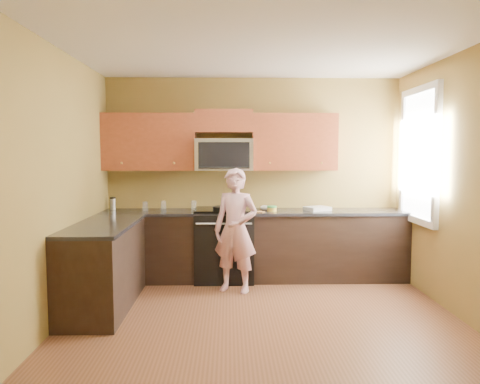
{
  "coord_description": "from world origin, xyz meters",
  "views": [
    {
      "loc": [
        -0.34,
        -4.36,
        1.67
      ],
      "look_at": [
        -0.2,
        1.3,
        1.2
      ],
      "focal_mm": 34.56,
      "sensor_mm": 36.0,
      "label": 1
    }
  ],
  "objects_px": {
    "woman": "(236,230)",
    "travel_mug": "(113,210)",
    "microwave": "(224,170)",
    "frying_pan": "(224,211)",
    "stove": "(224,244)",
    "butter_tub": "(272,211)"
  },
  "relations": [
    {
      "from": "stove",
      "to": "frying_pan",
      "type": "xyz_separation_m",
      "value": [
        -0.01,
        -0.26,
        0.47
      ]
    },
    {
      "from": "frying_pan",
      "to": "butter_tub",
      "type": "height_order",
      "value": "frying_pan"
    },
    {
      "from": "travel_mug",
      "to": "frying_pan",
      "type": "bearing_deg",
      "value": -15.94
    },
    {
      "from": "woman",
      "to": "frying_pan",
      "type": "distance_m",
      "value": 0.37
    },
    {
      "from": "stove",
      "to": "travel_mug",
      "type": "relative_size",
      "value": 5.66
    },
    {
      "from": "frying_pan",
      "to": "stove",
      "type": "bearing_deg",
      "value": 73.99
    },
    {
      "from": "butter_tub",
      "to": "woman",
      "type": "bearing_deg",
      "value": -136.7
    },
    {
      "from": "woman",
      "to": "travel_mug",
      "type": "relative_size",
      "value": 8.93
    },
    {
      "from": "woman",
      "to": "travel_mug",
      "type": "bearing_deg",
      "value": 178.66
    },
    {
      "from": "stove",
      "to": "frying_pan",
      "type": "relative_size",
      "value": 1.99
    },
    {
      "from": "butter_tub",
      "to": "travel_mug",
      "type": "distance_m",
      "value": 2.14
    },
    {
      "from": "stove",
      "to": "woman",
      "type": "xyz_separation_m",
      "value": [
        0.14,
        -0.53,
        0.27
      ]
    },
    {
      "from": "frying_pan",
      "to": "woman",
      "type": "bearing_deg",
      "value": -76.11
    },
    {
      "from": "butter_tub",
      "to": "travel_mug",
      "type": "relative_size",
      "value": 0.76
    },
    {
      "from": "stove",
      "to": "woman",
      "type": "distance_m",
      "value": 0.61
    },
    {
      "from": "microwave",
      "to": "frying_pan",
      "type": "bearing_deg",
      "value": -90.78
    },
    {
      "from": "woman",
      "to": "butter_tub",
      "type": "xyz_separation_m",
      "value": [
        0.48,
        0.45,
        0.17
      ]
    },
    {
      "from": "stove",
      "to": "travel_mug",
      "type": "xyz_separation_m",
      "value": [
        -1.5,
        0.17,
        0.45
      ]
    },
    {
      "from": "butter_tub",
      "to": "frying_pan",
      "type": "bearing_deg",
      "value": -163.81
    },
    {
      "from": "microwave",
      "to": "butter_tub",
      "type": "relative_size",
      "value": 5.95
    },
    {
      "from": "stove",
      "to": "butter_tub",
      "type": "xyz_separation_m",
      "value": [
        0.62,
        -0.07,
        0.45
      ]
    },
    {
      "from": "stove",
      "to": "travel_mug",
      "type": "bearing_deg",
      "value": 173.46
    }
  ]
}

